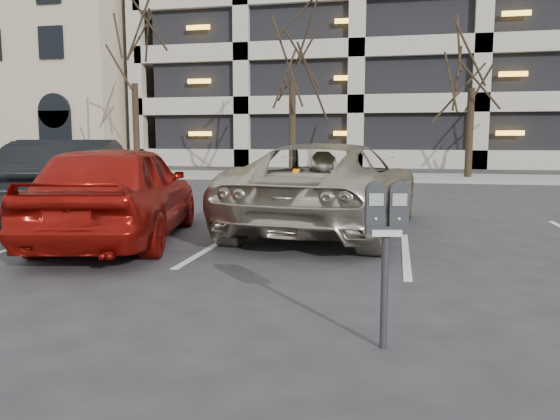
# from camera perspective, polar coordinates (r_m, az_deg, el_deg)

# --- Properties ---
(ground) EXTENTS (140.00, 140.00, 0.00)m
(ground) POSITION_cam_1_polar(r_m,az_deg,el_deg) (6.71, 1.08, -6.27)
(ground) COLOR #28282B
(ground) RESTS_ON ground
(sidewalk) EXTENTS (80.00, 4.00, 0.12)m
(sidewalk) POSITION_cam_1_polar(r_m,az_deg,el_deg) (22.49, 8.83, 3.44)
(sidewalk) COLOR gray
(sidewalk) RESTS_ON ground
(stall_lines) EXTENTS (16.90, 5.20, 0.00)m
(stall_lines) POSITION_cam_1_polar(r_m,az_deg,el_deg) (9.23, -4.77, -2.48)
(stall_lines) COLOR silver
(stall_lines) RESTS_ON ground
(tree_a) EXTENTS (3.91, 3.91, 8.88)m
(tree_a) POSITION_cam_1_polar(r_m,az_deg,el_deg) (25.52, -15.14, 18.09)
(tree_a) COLOR black
(tree_a) RESTS_ON ground
(tree_b) EXTENTS (3.89, 3.89, 8.84)m
(tree_b) POSITION_cam_1_polar(r_m,az_deg,el_deg) (23.30, 1.33, 19.33)
(tree_b) COLOR black
(tree_b) RESTS_ON ground
(tree_c) EXTENTS (3.45, 3.45, 7.84)m
(tree_c) POSITION_cam_1_polar(r_m,az_deg,el_deg) (22.94, 19.62, 17.25)
(tree_c) COLOR black
(tree_c) RESTS_ON ground
(parking_meter) EXTENTS (0.34, 0.18, 1.25)m
(parking_meter) POSITION_cam_1_polar(r_m,az_deg,el_deg) (4.14, 11.03, -1.48)
(parking_meter) COLOR black
(parking_meter) RESTS_ON ground
(suv_silver) EXTENTS (3.15, 5.73, 1.52)m
(suv_silver) POSITION_cam_1_polar(r_m,az_deg,el_deg) (9.58, 5.27, 2.43)
(suv_silver) COLOR #B5AE9A
(suv_silver) RESTS_ON ground
(car_red) EXTENTS (2.77, 4.84, 1.55)m
(car_red) POSITION_cam_1_polar(r_m,az_deg,el_deg) (8.79, -16.45, 1.81)
(car_red) COLOR maroon
(car_red) RESTS_ON ground
(car_dark) EXTENTS (2.93, 5.06, 1.58)m
(car_dark) POSITION_cam_1_polar(r_m,az_deg,el_deg) (11.45, -20.49, 2.95)
(car_dark) COLOR black
(car_dark) RESTS_ON ground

